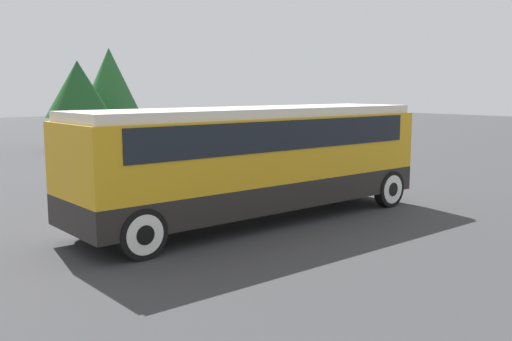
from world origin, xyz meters
The scene contains 6 objects.
ground_plane centered at (0.00, 0.00, 0.00)m, with size 120.00×120.00×0.00m, color #38383A.
tour_bus centered at (0.10, 0.00, 1.76)m, with size 9.87×2.56×2.92m.
parked_car_near centered at (2.72, 8.79, 0.73)m, with size 4.00×1.93×1.47m.
parked_car_mid centered at (0.70, 5.76, 0.72)m, with size 4.13×1.78×1.44m.
tree_left centered at (6.11, 20.78, 3.83)m, with size 3.55×3.55×5.78m.
tree_right centered at (3.45, 19.17, 3.37)m, with size 3.54×3.54×4.91m.
Camera 1 is at (-9.29, -11.04, 3.39)m, focal length 40.00 mm.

